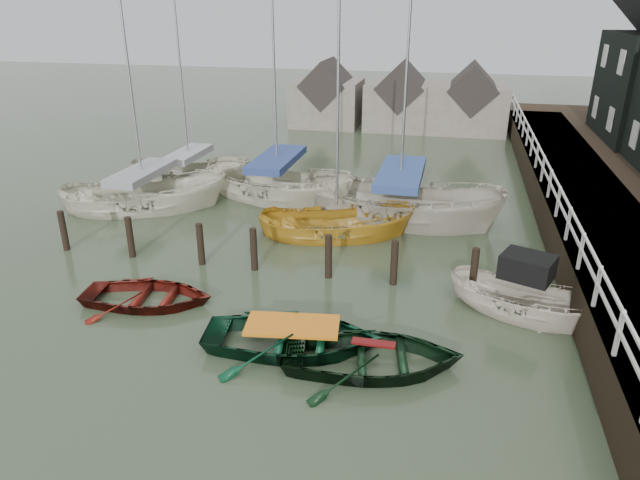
% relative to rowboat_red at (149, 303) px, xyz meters
% --- Properties ---
extents(ground, '(120.00, 120.00, 0.00)m').
position_rel_rowboat_red_xyz_m(ground, '(3.38, -0.20, 0.00)').
color(ground, '#2E3B25').
rests_on(ground, ground).
extents(pier, '(3.04, 32.00, 2.70)m').
position_rel_rowboat_red_xyz_m(pier, '(12.86, 9.80, 0.71)').
color(pier, black).
rests_on(pier, ground).
extents(mooring_pilings, '(13.72, 0.22, 1.80)m').
position_rel_rowboat_red_xyz_m(mooring_pilings, '(2.27, 2.80, 0.50)').
color(mooring_pilings, black).
rests_on(mooring_pilings, ground).
extents(far_sheds, '(14.00, 4.08, 4.39)m').
position_rel_rowboat_red_xyz_m(far_sheds, '(4.21, 25.80, 1.86)').
color(far_sheds, '#665B51').
rests_on(far_sheds, ground).
extents(rowboat_red, '(3.99, 3.09, 0.76)m').
position_rel_rowboat_red_xyz_m(rowboat_red, '(0.00, 0.00, 0.00)').
color(rowboat_red, '#52120B').
rests_on(rowboat_red, ground).
extents(rowboat_green, '(4.74, 3.69, 0.90)m').
position_rel_rowboat_red_xyz_m(rowboat_green, '(4.58, -1.22, 0.00)').
color(rowboat_green, '#08311B').
rests_on(rowboat_green, ground).
extents(rowboat_dkgreen, '(4.70, 3.75, 0.87)m').
position_rel_rowboat_red_xyz_m(rowboat_dkgreen, '(6.61, -1.58, 0.00)').
color(rowboat_dkgreen, black).
rests_on(rowboat_dkgreen, ground).
extents(motorboat, '(4.46, 3.04, 2.49)m').
position_rel_rowboat_red_xyz_m(motorboat, '(10.18, 1.75, 0.10)').
color(motorboat, beige).
rests_on(motorboat, ground).
extents(sailboat_a, '(7.09, 4.91, 11.11)m').
position_rel_rowboat_red_xyz_m(sailboat_a, '(-4.10, 7.23, 0.06)').
color(sailboat_a, beige).
rests_on(sailboat_a, ground).
extents(sailboat_b, '(8.11, 5.32, 11.31)m').
position_rel_rowboat_red_xyz_m(sailboat_b, '(0.80, 9.77, 0.06)').
color(sailboat_b, beige).
rests_on(sailboat_b, ground).
extents(sailboat_c, '(6.00, 3.46, 10.86)m').
position_rel_rowboat_red_xyz_m(sailboat_c, '(4.13, 6.18, 0.02)').
color(sailboat_c, '#BE8A23').
rests_on(sailboat_c, ground).
extents(sailboat_d, '(8.55, 4.70, 13.61)m').
position_rel_rowboat_red_xyz_m(sailboat_d, '(6.14, 8.44, 0.06)').
color(sailboat_d, '#BBB3A0').
rests_on(sailboat_d, ground).
extents(sailboat_e, '(6.02, 2.85, 9.91)m').
position_rel_rowboat_red_xyz_m(sailboat_e, '(-3.92, 11.09, 0.06)').
color(sailboat_e, '#B8B39D').
rests_on(sailboat_e, ground).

